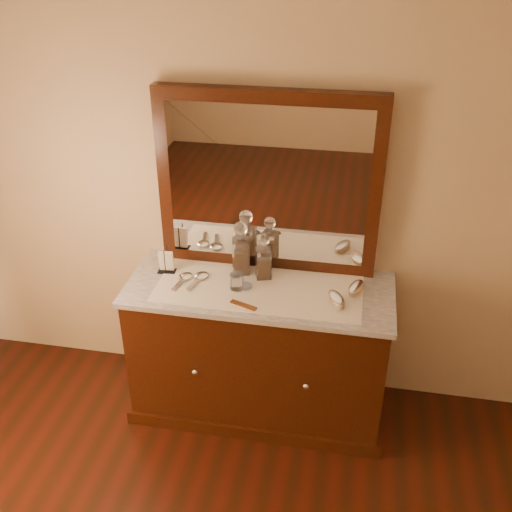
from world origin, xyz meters
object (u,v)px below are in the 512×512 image
(napkin_rack, at_px, (166,262))
(brush_near, at_px, (336,299))
(pin_dish, at_px, (245,286))
(decanter_left, at_px, (241,253))
(comb, at_px, (244,305))
(dresser_cabinet, at_px, (259,351))
(mirror_frame, at_px, (268,183))
(hand_mirror_inner, at_px, (200,278))
(hand_mirror_outer, at_px, (184,278))
(brush_far, at_px, (356,288))
(decanter_right, at_px, (263,260))

(napkin_rack, height_order, brush_near, napkin_rack)
(pin_dish, xyz_separation_m, decanter_left, (-0.05, 0.15, 0.11))
(comb, distance_m, brush_near, 0.48)
(dresser_cabinet, bearing_deg, decanter_left, 133.88)
(mirror_frame, relative_size, pin_dish, 16.37)
(mirror_frame, xyz_separation_m, hand_mirror_inner, (-0.34, -0.23, -0.49))
(pin_dish, height_order, hand_mirror_outer, hand_mirror_outer)
(brush_far, bearing_deg, decanter_left, 172.33)
(decanter_right, height_order, brush_near, decanter_right)
(decanter_right, bearing_deg, dresser_cabinet, -91.78)
(napkin_rack, bearing_deg, brush_far, -0.95)
(dresser_cabinet, xyz_separation_m, pin_dish, (-0.07, -0.02, 0.45))
(napkin_rack, bearing_deg, dresser_cabinet, -6.77)
(mirror_frame, bearing_deg, brush_near, -38.05)
(mirror_frame, height_order, comb, mirror_frame)
(brush_near, xyz_separation_m, hand_mirror_inner, (-0.75, 0.10, -0.01))
(brush_near, height_order, hand_mirror_outer, brush_near)
(mirror_frame, xyz_separation_m, decanter_right, (0.00, -0.14, -0.39))
(decanter_left, distance_m, decanter_right, 0.13)
(brush_far, bearing_deg, comb, -156.84)
(brush_near, bearing_deg, mirror_frame, 141.95)
(hand_mirror_outer, height_order, hand_mirror_inner, same)
(mirror_frame, distance_m, decanter_left, 0.41)
(brush_far, bearing_deg, brush_near, -126.99)
(comb, relative_size, decanter_right, 0.56)
(mirror_frame, bearing_deg, napkin_rack, -161.44)
(comb, bearing_deg, mirror_frame, 103.86)
(decanter_left, bearing_deg, decanter_right, -12.44)
(brush_near, distance_m, hand_mirror_inner, 0.76)
(brush_near, xyz_separation_m, hand_mirror_outer, (-0.84, 0.08, -0.01))
(brush_far, bearing_deg, hand_mirror_inner, -177.93)
(brush_near, bearing_deg, hand_mirror_inner, 172.68)
(napkin_rack, xyz_separation_m, decanter_right, (0.54, 0.04, 0.05))
(dresser_cabinet, xyz_separation_m, decanter_right, (0.00, 0.10, 0.55))
(pin_dish, height_order, brush_near, brush_near)
(comb, xyz_separation_m, brush_far, (0.56, 0.24, 0.02))
(brush_far, bearing_deg, mirror_frame, 158.80)
(brush_far, height_order, hand_mirror_inner, brush_far)
(decanter_left, height_order, brush_far, decanter_left)
(decanter_left, bearing_deg, mirror_frame, 41.37)
(brush_far, relative_size, hand_mirror_outer, 0.82)
(napkin_rack, xyz_separation_m, hand_mirror_inner, (0.20, -0.05, -0.05))
(napkin_rack, relative_size, hand_mirror_outer, 0.75)
(napkin_rack, xyz_separation_m, hand_mirror_outer, (0.12, -0.07, -0.05))
(napkin_rack, bearing_deg, comb, -27.55)
(decanter_left, xyz_separation_m, brush_far, (0.64, -0.09, -0.10))
(comb, bearing_deg, brush_near, 33.63)
(comb, xyz_separation_m, hand_mirror_outer, (-0.37, 0.19, 0.00))
(brush_near, xyz_separation_m, brush_far, (0.10, 0.13, -0.00))
(hand_mirror_outer, bearing_deg, brush_far, 3.11)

